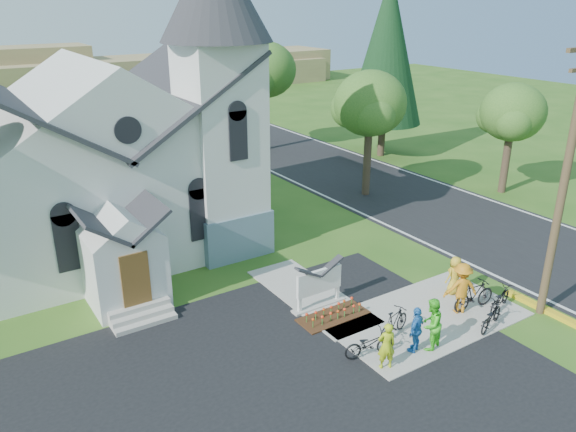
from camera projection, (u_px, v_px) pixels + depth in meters
ground at (403, 338)px, 18.82m from camera, size 120.00×120.00×0.00m
road at (353, 177)px, 35.61m from camera, size 8.00×90.00×0.02m
sidewalk at (424, 317)px, 19.96m from camera, size 7.00×4.00×0.05m
church at (112, 133)px, 23.90m from camera, size 12.35×12.00×13.00m
church_sign at (319, 282)px, 20.34m from camera, size 2.20×0.40×1.70m
flower_bed at (333, 317)px, 20.00m from camera, size 2.60×1.10×0.07m
utility_pole at (568, 169)px, 18.40m from camera, size 3.45×0.28×10.00m
tree_road_near at (370, 104)px, 30.61m from camera, size 4.00×4.00×7.05m
tree_road_mid at (265, 70)px, 40.03m from camera, size 4.40×4.40×7.80m
tree_road_far at (513, 113)px, 31.23m from camera, size 3.60×3.60×6.30m
conifer at (387, 49)px, 37.79m from camera, size 5.20×5.20×12.40m
distant_hills at (78, 77)px, 63.76m from camera, size 61.00×10.00×5.60m
cyclist_0 at (386, 346)px, 16.97m from camera, size 0.66×0.55×1.56m
bike_0 at (369, 344)px, 17.64m from camera, size 1.76×0.97×0.88m
cyclist_1 at (431, 324)px, 17.88m from camera, size 1.02×0.89×1.77m
bike_1 at (394, 323)px, 18.68m from camera, size 1.71×0.89×0.99m
cyclist_2 at (416, 329)px, 17.78m from camera, size 1.00×0.70×1.58m
bike_2 at (491, 316)px, 19.17m from camera, size 1.78×1.08×0.88m
cyclist_3 at (461, 288)px, 19.96m from camera, size 1.42×1.15×1.91m
bike_3 at (474, 295)px, 20.28m from camera, size 1.89×0.70×1.11m
cyclist_4 at (455, 275)px, 21.29m from camera, size 0.75×0.50×1.52m
bike_4 at (500, 298)px, 20.32m from camera, size 1.75×1.03×0.87m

